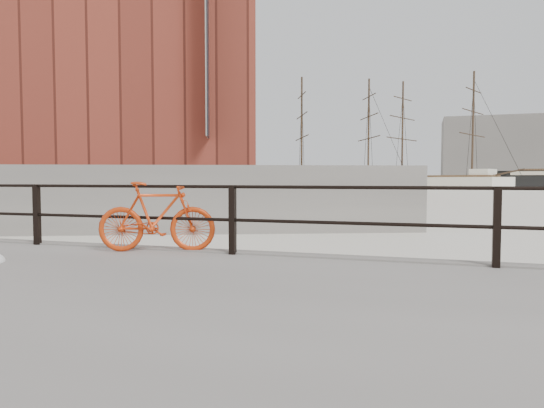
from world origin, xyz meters
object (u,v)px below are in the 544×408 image
Objects in this scene: workboat_near at (179,194)px; workboat_far at (149,192)px; schooner_left at (335,188)px; bicycle at (157,217)px; schooner_mid at (435,188)px.

workboat_far is (-5.99, 4.54, 0.00)m from workboat_near.
workboat_near is 7.51m from workboat_far.
schooner_left is at bearing 79.50° from workboat_near.
bicycle is 0.07× the size of schooner_mid.
schooner_mid is 16.05m from schooner_left.
schooner_left is 2.14× the size of workboat_far.
schooner_left is 38.16m from workboat_near.
bicycle is 0.07× the size of schooner_left.
schooner_mid is at bearing 14.75° from workboat_far.
workboat_far reaches higher than bicycle.
schooner_left is (-10.01, 72.16, -0.88)m from bicycle.
schooner_left is at bearing 30.28° from workboat_far.
schooner_mid reaches higher than schooner_left.
schooner_mid is 47.31m from workboat_far.
bicycle is 39.54m from workboat_near.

